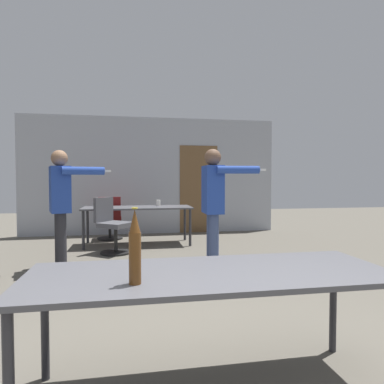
% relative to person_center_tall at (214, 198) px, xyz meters
% --- Properties ---
extents(back_wall, '(5.85, 0.12, 2.68)m').
position_rel_person_center_tall_xyz_m(back_wall, '(-0.57, 3.53, 0.32)').
color(back_wall, '#A3A8B2').
rests_on(back_wall, ground_plane).
extents(conference_table_near, '(2.11, 0.77, 0.73)m').
position_rel_person_center_tall_xyz_m(conference_table_near, '(-0.64, -2.53, -0.34)').
color(conference_table_near, '#4C4C51').
rests_on(conference_table_near, ground_plane).
extents(conference_table_far, '(2.06, 0.75, 0.73)m').
position_rel_person_center_tall_xyz_m(conference_table_far, '(-0.96, 2.18, -0.34)').
color(conference_table_far, '#4C4C51').
rests_on(conference_table_far, ground_plane).
extents(person_center_tall, '(0.76, 0.63, 1.67)m').
position_rel_person_center_tall_xyz_m(person_center_tall, '(0.00, 0.00, 0.00)').
color(person_center_tall, '#3D4C75').
rests_on(person_center_tall, ground_plane).
extents(person_left_plaid, '(0.88, 0.64, 1.66)m').
position_rel_person_center_tall_xyz_m(person_left_plaid, '(-2.05, 0.52, -0.01)').
color(person_left_plaid, '#28282D').
rests_on(person_left_plaid, ground_plane).
extents(office_chair_side_rolled, '(0.69, 0.67, 0.95)m').
position_rel_person_center_tall_xyz_m(office_chair_side_rolled, '(-1.41, 1.50, -0.56)').
color(office_chair_side_rolled, black).
rests_on(office_chair_side_rolled, ground_plane).
extents(office_chair_far_right, '(0.52, 0.56, 0.90)m').
position_rel_person_center_tall_xyz_m(office_chair_far_right, '(-1.52, 2.82, -0.59)').
color(office_chair_far_right, black).
rests_on(office_chair_far_right, ground_plane).
extents(beer_bottle, '(0.06, 0.06, 0.39)m').
position_rel_person_center_tall_xyz_m(beer_bottle, '(-1.08, -2.70, -0.09)').
color(beer_bottle, '#563314').
rests_on(beer_bottle, conference_table_near).
extents(drink_cup, '(0.08, 0.08, 0.12)m').
position_rel_person_center_tall_xyz_m(drink_cup, '(-0.55, 2.35, -0.22)').
color(drink_cup, silver).
rests_on(drink_cup, conference_table_far).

